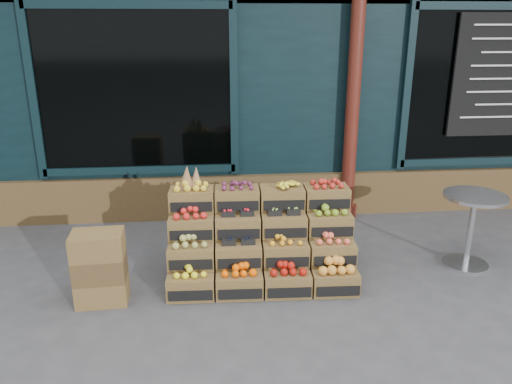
{
  "coord_description": "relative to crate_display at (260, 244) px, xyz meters",
  "views": [
    {
      "loc": [
        -0.68,
        -4.34,
        2.56
      ],
      "look_at": [
        -0.2,
        0.7,
        0.85
      ],
      "focal_mm": 35.0,
      "sensor_mm": 36.0,
      "label": 1
    }
  ],
  "objects": [
    {
      "name": "bistro_table",
      "position": [
        2.31,
        0.01,
        0.15
      ],
      "size": [
        0.66,
        0.66,
        0.83
      ],
      "rotation": [
        0.0,
        0.0,
        -0.06
      ],
      "color": "silver",
      "rests_on": "ground"
    },
    {
      "name": "spare_crates",
      "position": [
        -1.58,
        -0.39,
        -0.01
      ],
      "size": [
        0.5,
        0.36,
        0.72
      ],
      "rotation": [
        0.0,
        0.0,
        0.05
      ],
      "color": "brown",
      "rests_on": "ground"
    },
    {
      "name": "crate_display",
      "position": [
        0.0,
        0.0,
        0.0
      ],
      "size": [
        1.92,
        0.99,
        1.19
      ],
      "rotation": [
        0.0,
        0.0,
        -0.04
      ],
      "color": "brown",
      "rests_on": "ground"
    },
    {
      "name": "shop_facade",
      "position": [
        0.18,
        4.69,
        2.03
      ],
      "size": [
        12.0,
        6.24,
        4.8
      ],
      "color": "black",
      "rests_on": "ground"
    },
    {
      "name": "ground",
      "position": [
        0.18,
        -0.43,
        -0.37
      ],
      "size": [
        60.0,
        60.0,
        0.0
      ],
      "primitive_type": "plane",
      "color": "#3E3E40",
      "rests_on": "ground"
    },
    {
      "name": "shopkeeper",
      "position": [
        -1.03,
        2.54,
        0.52
      ],
      "size": [
        0.69,
        0.49,
        1.77
      ],
      "primitive_type": "imported",
      "rotation": [
        0.0,
        0.0,
        3.04
      ],
      "color": "#1F6C22",
      "rests_on": "ground"
    }
  ]
}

